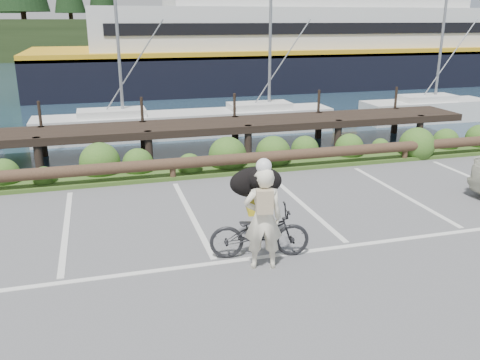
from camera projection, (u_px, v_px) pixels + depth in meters
name	position (u px, v px, depth m)	size (l,w,h in m)	color
ground	(211.00, 254.00, 9.27)	(72.00, 72.00, 0.00)	#555558
harbor_backdrop	(106.00, 45.00, 81.27)	(170.00, 160.00, 30.00)	#192C3C
vegetation_strip	(169.00, 171.00, 14.11)	(34.00, 1.60, 0.10)	#3D5B21
log_rail	(173.00, 180.00, 13.48)	(32.00, 0.30, 0.60)	#443021
bicycle	(260.00, 232.00, 9.03)	(0.62, 1.78, 0.94)	black
cyclist	(263.00, 219.00, 8.50)	(0.65, 0.43, 1.79)	#F3ECCE
dog	(256.00, 182.00, 9.34)	(1.00, 0.49, 0.58)	black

